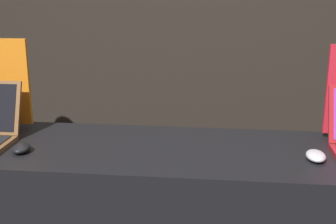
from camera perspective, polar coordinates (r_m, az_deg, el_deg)
wall_back at (r=3.46m, az=3.41°, el=12.02°), size 8.00×0.05×2.80m
mouse_front at (r=1.90m, az=-17.45°, el=-4.27°), size 0.07×0.09×0.03m
mouse_back at (r=1.82m, az=17.57°, el=-5.11°), size 0.07×0.11×0.03m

